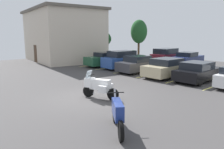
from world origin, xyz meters
name	(u,v)px	position (x,y,z in m)	size (l,w,h in m)	color
ground	(89,99)	(0.00, 0.00, -0.05)	(44.00, 44.00, 0.10)	#423F3F
motorcycle_touring	(99,86)	(0.41, 0.37, 0.68)	(2.00, 1.15, 1.45)	black
motorcycle_second	(118,114)	(3.95, -1.62, 0.62)	(1.84, 1.37, 1.31)	black
parking_stripes	(155,74)	(-2.04, 8.47, 0.00)	(16.25, 4.71, 0.01)	#EAE066
car_green	(106,59)	(-8.60, 8.63, 0.74)	(2.12, 4.88, 1.51)	#235638
car_blue	(123,60)	(-6.18, 8.73, 0.87)	(1.97, 4.47, 1.79)	#2D519E
car_charcoal	(139,64)	(-3.62, 8.18, 0.73)	(1.95, 4.31, 1.51)	#38383D
car_champagne	(168,68)	(-0.59, 8.19, 0.74)	(1.95, 4.55, 1.51)	#C1B289
car_black	(198,72)	(1.83, 8.42, 0.69)	(1.90, 4.30, 1.43)	black
car_far_maroon	(166,56)	(-5.68, 15.53, 0.88)	(2.16, 4.48, 1.76)	maroon
car_far_navy	(187,59)	(-2.99, 15.60, 0.71)	(2.16, 4.91, 1.49)	navy
building_side	(63,35)	(-16.52, 7.91, 3.27)	(12.38, 9.17, 6.50)	beige
tree_far_left	(102,39)	(-19.49, 17.06, 2.67)	(3.04, 3.04, 3.94)	#4C3823
tree_rear	(139,32)	(-14.47, 20.61, 3.84)	(2.65, 2.65, 5.75)	#4C3823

